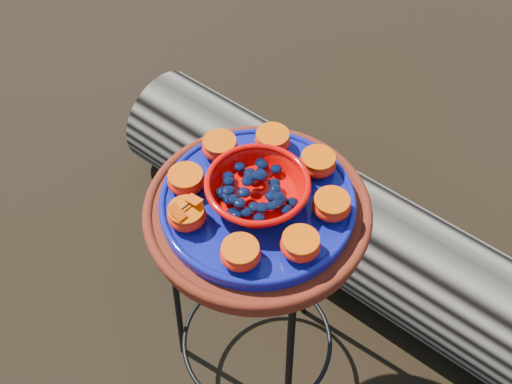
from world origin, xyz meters
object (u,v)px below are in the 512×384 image
Objects in this scene: plant_stand at (257,303)px; red_bowl at (258,191)px; terracotta_saucer at (257,213)px; cobalt_plate at (258,204)px; driftwood_log at (376,245)px.

red_bowl is (0.00, 0.00, 0.44)m from plant_stand.
cobalt_plate is at bearing 0.00° from terracotta_saucer.
cobalt_plate is at bearing 0.00° from red_bowl.
driftwood_log is (0.08, 0.46, -0.58)m from cobalt_plate.
plant_stand is at bearing 0.00° from cobalt_plate.
red_bowl is 0.78m from driftwood_log.
terracotta_saucer is 1.17× the size of cobalt_plate.
cobalt_plate is 0.22× the size of driftwood_log.
cobalt_plate is at bearing 0.00° from plant_stand.
plant_stand is 1.55× the size of terracotta_saucer.
cobalt_plate is 0.74m from driftwood_log.
plant_stand is 0.37m from terracotta_saucer.
terracotta_saucer is 2.33× the size of red_bowl.
cobalt_plate is (0.00, 0.00, 0.03)m from terracotta_saucer.
plant_stand is 0.50m from driftwood_log.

